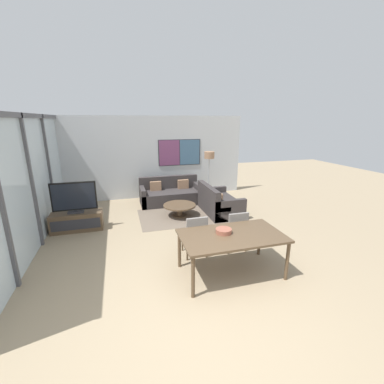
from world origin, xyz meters
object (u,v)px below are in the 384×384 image
television (74,198)px  sofa_side (218,204)px  sofa_main (170,194)px  dining_table (232,238)px  dining_chair_left (195,233)px  coffee_table (180,207)px  dining_chair_centre (235,228)px  tv_console (77,221)px  floor_lamp (209,159)px  fruit_bowl (224,231)px

television → sofa_side: television is taller
sofa_main → dining_table: bearing=-87.0°
television → dining_chair_left: (2.46, -2.01, -0.34)m
sofa_main → dining_chair_left: 3.58m
coffee_table → dining_chair_centre: bearing=-73.7°
sofa_main → dining_chair_centre: dining_chair_centre is taller
television → sofa_side: bearing=3.0°
tv_console → sofa_side: size_ratio=0.79×
television → floor_lamp: 4.25m
dining_chair_centre → fruit_bowl: bearing=-130.0°
floor_lamp → dining_chair_centre: bearing=-100.5°
sofa_side → floor_lamp: size_ratio=0.92×
coffee_table → dining_table: 3.05m
coffee_table → floor_lamp: bearing=42.0°
sofa_main → fruit_bowl: (0.11, -4.22, 0.52)m
coffee_table → dining_chair_centre: size_ratio=1.06×
television → dining_table: (2.90, -2.76, -0.16)m
tv_console → sofa_side: 3.82m
sofa_side → television: bearing=93.0°
tv_console → fruit_bowl: size_ratio=4.28×
sofa_main → dining_chair_left: bearing=-93.4°
dining_table → television: bearing=136.3°
tv_console → dining_table: size_ratio=0.68×
dining_chair_left → fruit_bowl: dining_chair_left is taller
dining_chair_centre → floor_lamp: (0.63, 3.42, 0.90)m
coffee_table → sofa_side: bearing=-2.3°
dining_table → dining_chair_centre: dining_chair_centre is taller
sofa_main → fruit_bowl: 4.25m
television → dining_chair_centre: 3.91m
coffee_table → dining_chair_left: size_ratio=1.06×
dining_chair_left → floor_lamp: bearing=66.3°
coffee_table → dining_chair_centre: (0.66, -2.25, 0.25)m
dining_table → coffee_table: bearing=94.3°
sofa_side → coffee_table: bearing=87.7°
dining_chair_centre → tv_console: bearing=149.0°
sofa_main → sofa_side: 1.78m
television → floor_lamp: bearing=19.6°
dining_table → floor_lamp: size_ratio=1.07×
sofa_side → floor_lamp: (0.15, 1.21, 1.14)m
sofa_main → dining_table: size_ratio=1.10×
dining_chair_left → dining_chair_centre: (0.87, 0.00, 0.00)m
tv_console → sofa_main: 3.10m
sofa_side → dining_chair_centre: dining_chair_centre is taller
dining_chair_centre → floor_lamp: size_ratio=0.52×
dining_table → tv_console: bearing=136.4°
dining_chair_centre → dining_chair_left: bearing=-179.7°
tv_console → dining_chair_left: size_ratio=1.39×
television → sofa_main: (2.67, 1.56, -0.57)m
floor_lamp → coffee_table: bearing=-138.0°
sofa_side → dining_chair_centre: (-0.48, -2.21, 0.23)m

